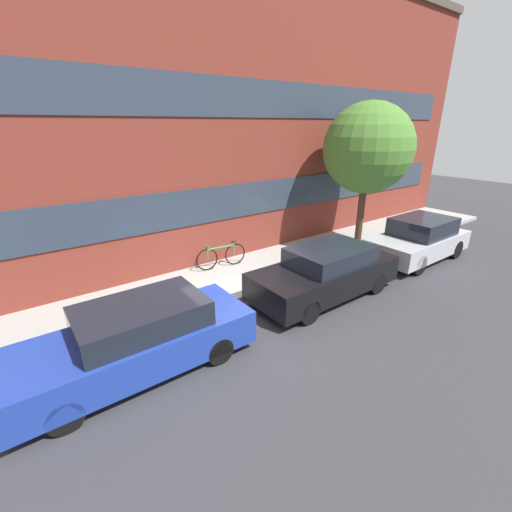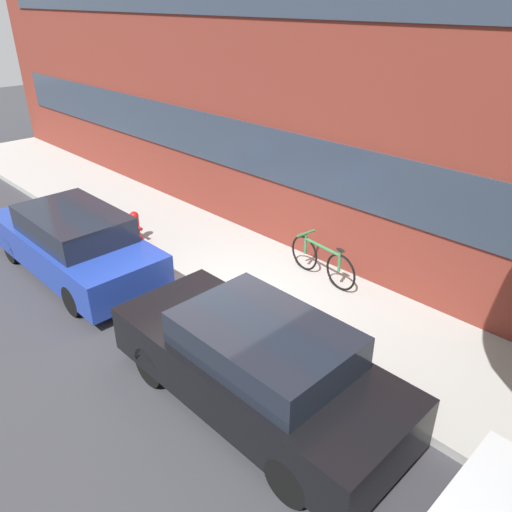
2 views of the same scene
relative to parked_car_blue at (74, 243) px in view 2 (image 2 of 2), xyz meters
The scene contains 7 objects.
ground_plane 3.36m from the parked_car_blue, 18.58° to the left, with size 56.00×56.00×0.00m, color #333338.
sidewalk_strip 3.97m from the parked_car_blue, 37.19° to the left, with size 28.00×2.64×0.14m.
rowhouse_facade 6.55m from the parked_car_blue, 52.92° to the left, with size 28.00×1.02×9.37m.
parked_car_blue is the anchor object (origin of this frame).
parked_car_black 5.10m from the parked_car_blue, ahead, with size 4.25×1.69×1.38m.
fire_hydrant 1.54m from the parked_car_blue, 98.51° to the left, with size 0.48×0.27×0.69m.
bicycle 4.83m from the parked_car_blue, 40.07° to the left, with size 1.67×0.44×0.81m.
Camera 2 is at (5.62, -4.63, 4.95)m, focal length 35.00 mm.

